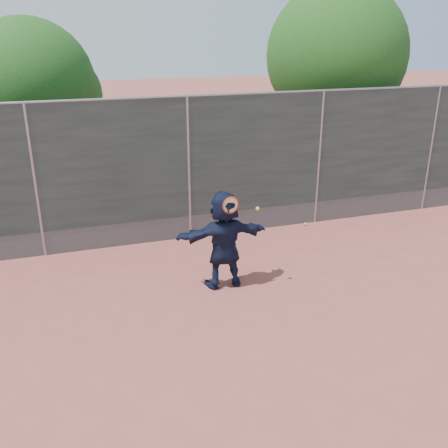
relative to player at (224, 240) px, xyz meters
name	(u,v)px	position (x,y,z in m)	size (l,w,h in m)	color
ground	(246,321)	(-0.03, -1.22, -0.87)	(80.00, 80.00, 0.00)	#9E4C42
player	(224,240)	(0.00, 0.00, 0.00)	(1.61, 0.51, 1.73)	black
ball_ground	(306,224)	(2.66, 2.13, -0.83)	(0.07, 0.07, 0.07)	#C6D02E
fence	(189,166)	(-0.03, 2.28, 0.72)	(20.00, 0.06, 3.03)	#38423D
swing_action	(233,207)	(0.09, -0.20, 0.66)	(0.65, 0.13, 0.51)	red
tree_right	(341,59)	(4.66, 4.53, 2.63)	(3.78, 3.60, 5.39)	#382314
tree_left	(37,88)	(-2.88, 5.33, 2.07)	(3.15, 3.00, 4.53)	#382314
weed_clump	(205,232)	(0.27, 2.16, -0.73)	(0.68, 0.07, 0.30)	#387226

